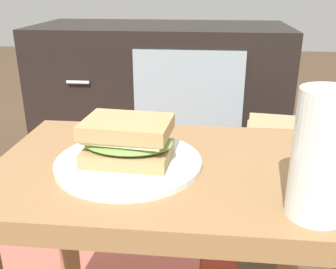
{
  "coord_description": "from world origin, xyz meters",
  "views": [
    {
      "loc": [
        0.06,
        -0.55,
        0.73
      ],
      "look_at": [
        -0.0,
        0.0,
        0.51
      ],
      "focal_mm": 41.13,
      "sensor_mm": 36.0,
      "label": 1
    }
  ],
  "objects_px": {
    "beer_glass": "(322,159)",
    "paper_bag": "(275,187)",
    "tv_cabinet": "(162,98)",
    "sandwich_front": "(128,140)",
    "plate": "(129,162)"
  },
  "relations": [
    {
      "from": "sandwich_front",
      "to": "paper_bag",
      "type": "height_order",
      "value": "sandwich_front"
    },
    {
      "from": "plate",
      "to": "sandwich_front",
      "type": "xyz_separation_m",
      "value": [
        0.0,
        -0.0,
        0.04
      ]
    },
    {
      "from": "sandwich_front",
      "to": "beer_glass",
      "type": "height_order",
      "value": "beer_glass"
    },
    {
      "from": "tv_cabinet",
      "to": "sandwich_front",
      "type": "relative_size",
      "value": 6.47
    },
    {
      "from": "sandwich_front",
      "to": "beer_glass",
      "type": "relative_size",
      "value": 0.93
    },
    {
      "from": "tv_cabinet",
      "to": "paper_bag",
      "type": "xyz_separation_m",
      "value": [
        0.39,
        -0.51,
        -0.1
      ]
    },
    {
      "from": "beer_glass",
      "to": "paper_bag",
      "type": "xyz_separation_m",
      "value": [
        0.07,
        0.56,
        -0.35
      ]
    },
    {
      "from": "beer_glass",
      "to": "paper_bag",
      "type": "height_order",
      "value": "beer_glass"
    },
    {
      "from": "beer_glass",
      "to": "tv_cabinet",
      "type": "bearing_deg",
      "value": 106.63
    },
    {
      "from": "sandwich_front",
      "to": "beer_glass",
      "type": "bearing_deg",
      "value": -23.49
    },
    {
      "from": "plate",
      "to": "beer_glass",
      "type": "bearing_deg",
      "value": -23.49
    },
    {
      "from": "sandwich_front",
      "to": "tv_cabinet",
      "type": "bearing_deg",
      "value": 93.76
    },
    {
      "from": "sandwich_front",
      "to": "beer_glass",
      "type": "distance_m",
      "value": 0.28
    },
    {
      "from": "beer_glass",
      "to": "sandwich_front",
      "type": "bearing_deg",
      "value": 156.51
    },
    {
      "from": "plate",
      "to": "paper_bag",
      "type": "height_order",
      "value": "plate"
    }
  ]
}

